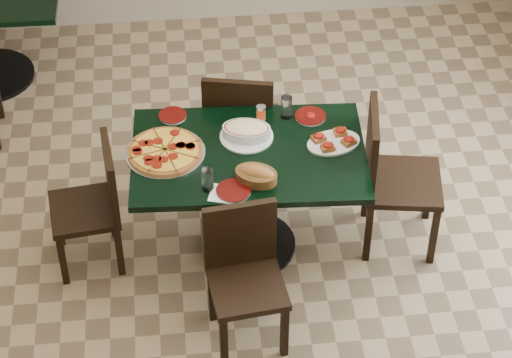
{
  "coord_description": "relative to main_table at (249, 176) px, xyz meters",
  "views": [
    {
      "loc": [
        -0.25,
        -4.06,
        4.37
      ],
      "look_at": [
        0.17,
        0.0,
        0.71
      ],
      "focal_mm": 70.0,
      "sensor_mm": 36.0,
      "label": 1
    }
  ],
  "objects": [
    {
      "name": "chair_right",
      "position": [
        0.82,
        -0.01,
        -0.03
      ],
      "size": [
        0.51,
        0.51,
        0.95
      ],
      "rotation": [
        0.0,
        0.0,
        1.41
      ],
      "color": "black",
      "rests_on": "floor"
    },
    {
      "name": "side_plate_far_l",
      "position": [
        -0.41,
        0.36,
        0.19
      ],
      "size": [
        0.16,
        0.16,
        0.02
      ],
      "rotation": [
        0.0,
        0.0,
        0.02
      ],
      "color": "silver",
      "rests_on": "main_table"
    },
    {
      "name": "bread_basket",
      "position": [
        0.02,
        -0.24,
        0.22
      ],
      "size": [
        0.28,
        0.24,
        0.1
      ],
      "rotation": [
        0.0,
        0.0,
        -0.43
      ],
      "color": "brown",
      "rests_on": "main_table"
    },
    {
      "name": "lasagna_casserole",
      "position": [
        0.0,
        0.13,
        0.23
      ],
      "size": [
        0.31,
        0.31,
        0.09
      ],
      "rotation": [
        0.0,
        0.0,
        -0.2
      ],
      "color": "silver",
      "rests_on": "main_table"
    },
    {
      "name": "main_table",
      "position": [
        0.0,
        0.0,
        0.0
      ],
      "size": [
        1.36,
        0.91,
        0.75
      ],
      "rotation": [
        0.0,
        0.0,
        -0.05
      ],
      "color": "black",
      "rests_on": "floor"
    },
    {
      "name": "chair_near",
      "position": [
        -0.09,
        -0.62,
        -0.1
      ],
      "size": [
        0.44,
        0.44,
        0.84
      ],
      "rotation": [
        0.0,
        0.0,
        0.12
      ],
      "color": "black",
      "rests_on": "floor"
    },
    {
      "name": "floor",
      "position": [
        -0.15,
        -0.18,
        -0.57
      ],
      "size": [
        5.5,
        5.5,
        0.0
      ],
      "primitive_type": "plane",
      "color": "#8F7652",
      "rests_on": "ground"
    },
    {
      "name": "side_plate_far_r",
      "position": [
        0.39,
        0.27,
        0.19
      ],
      "size": [
        0.18,
        0.18,
        0.03
      ],
      "rotation": [
        0.0,
        0.0,
        -0.19
      ],
      "color": "silver",
      "rests_on": "main_table"
    },
    {
      "name": "napkin_setting",
      "position": [
        -0.17,
        -0.33,
        0.18
      ],
      "size": [
        0.18,
        0.18,
        0.01
      ],
      "rotation": [
        0.0,
        0.0,
        -0.3
      ],
      "color": "white",
      "rests_on": "main_table"
    },
    {
      "name": "bruschetta_platter",
      "position": [
        0.48,
        0.02,
        0.21
      ],
      "size": [
        0.36,
        0.29,
        0.05
      ],
      "rotation": [
        0.0,
        0.0,
        0.26
      ],
      "color": "silver",
      "rests_on": "main_table"
    },
    {
      "name": "water_glass_a",
      "position": [
        0.25,
        0.3,
        0.25
      ],
      "size": [
        0.07,
        0.07,
        0.14
      ],
      "primitive_type": "cylinder",
      "color": "silver",
      "rests_on": "main_table"
    },
    {
      "name": "water_glass_b",
      "position": [
        -0.25,
        -0.28,
        0.25
      ],
      "size": [
        0.06,
        0.06,
        0.14
      ],
      "primitive_type": "cylinder",
      "color": "silver",
      "rests_on": "main_table"
    },
    {
      "name": "pepperoni_pizza",
      "position": [
        -0.47,
        0.03,
        0.2
      ],
      "size": [
        0.45,
        0.45,
        0.04
      ],
      "rotation": [
        0.0,
        0.0,
        0.29
      ],
      "color": "silver",
      "rests_on": "main_table"
    },
    {
      "name": "chair_far",
      "position": [
        0.0,
        0.56,
        -0.06
      ],
      "size": [
        0.5,
        0.5,
        0.91
      ],
      "rotation": [
        0.0,
        0.0,
        2.93
      ],
      "color": "black",
      "rests_on": "floor"
    },
    {
      "name": "pepper_shaker",
      "position": [
        0.1,
        0.28,
        0.23
      ],
      "size": [
        0.06,
        0.06,
        0.1
      ],
      "color": "#C25414",
      "rests_on": "main_table"
    },
    {
      "name": "side_plate_near",
      "position": [
        -0.11,
        -0.32,
        0.19
      ],
      "size": [
        0.19,
        0.19,
        0.02
      ],
      "rotation": [
        0.0,
        0.0,
        -0.26
      ],
      "color": "silver",
      "rests_on": "main_table"
    },
    {
      "name": "chair_left",
      "position": [
        -0.88,
        0.01,
        -0.11
      ],
      "size": [
        0.43,
        0.43,
        0.83
      ],
      "rotation": [
        0.0,
        0.0,
        -1.45
      ],
      "color": "black",
      "rests_on": "floor"
    }
  ]
}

